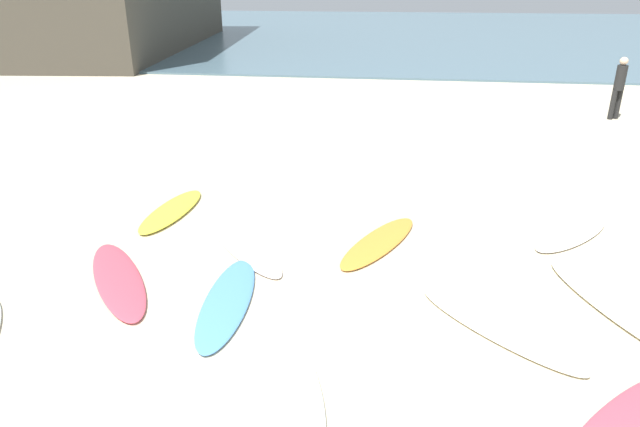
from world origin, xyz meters
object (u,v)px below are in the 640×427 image
at_px(surfboard_0, 498,328).
at_px(surfboard_6, 172,211).
at_px(surfboard_5, 227,301).
at_px(surfboard_10, 243,245).
at_px(surfboard_1, 118,279).
at_px(surfboard_9, 630,427).
at_px(surfboard_3, 379,242).
at_px(surfboard_8, 620,308).
at_px(beachgoer_near, 619,85).
at_px(surfboard_2, 292,380).
at_px(surfboard_7, 571,234).

relative_size(surfboard_0, surfboard_6, 1.10).
height_order(surfboard_5, surfboard_10, surfboard_5).
xyz_separation_m(surfboard_1, surfboard_9, (5.86, -1.94, -0.01)).
bearing_deg(surfboard_10, surfboard_9, -73.39).
bearing_deg(surfboard_10, surfboard_0, -64.29).
distance_m(surfboard_3, surfboard_8, 3.35).
xyz_separation_m(surfboard_8, beachgoer_near, (3.26, 10.51, 0.92)).
bearing_deg(surfboard_2, surfboard_3, 58.17).
distance_m(surfboard_2, surfboard_7, 5.53).
height_order(surfboard_1, surfboard_2, surfboard_2).
bearing_deg(surfboard_1, surfboard_8, -33.59).
xyz_separation_m(surfboard_0, beachgoer_near, (4.81, 11.13, 0.92)).
distance_m(surfboard_8, surfboard_10, 5.16).
height_order(surfboard_7, surfboard_9, surfboard_9).
relative_size(surfboard_2, surfboard_3, 1.02).
bearing_deg(surfboard_2, beachgoer_near, 41.19).
bearing_deg(surfboard_1, surfboard_6, 59.32).
relative_size(surfboard_0, surfboard_1, 0.95).
xyz_separation_m(surfboard_10, beachgoer_near, (8.30, 9.39, 0.92)).
xyz_separation_m(surfboard_2, surfboard_8, (3.75, 1.86, -0.01)).
relative_size(surfboard_2, surfboard_5, 0.98).
bearing_deg(surfboard_5, surfboard_7, -154.74).
xyz_separation_m(surfboard_2, surfboard_5, (-1.08, 1.39, -0.01)).
relative_size(surfboard_3, surfboard_9, 0.93).
bearing_deg(surfboard_2, surfboard_0, 10.13).
bearing_deg(surfboard_1, surfboard_0, -40.43).
bearing_deg(surfboard_6, surfboard_7, 5.12).
bearing_deg(surfboard_5, surfboard_2, 124.17).
relative_size(surfboard_5, surfboard_7, 1.15).
xyz_separation_m(surfboard_0, surfboard_7, (1.55, 2.82, -0.00)).
xyz_separation_m(surfboard_5, surfboard_7, (4.83, 2.67, -0.01)).
bearing_deg(surfboard_1, beachgoer_near, 12.89).
relative_size(surfboard_7, surfboard_10, 0.81).
height_order(surfboard_0, surfboard_9, surfboard_0).
relative_size(surfboard_5, surfboard_9, 0.96).
bearing_deg(surfboard_7, surfboard_8, -48.25).
bearing_deg(surfboard_6, surfboard_8, -13.24).
bearing_deg(surfboard_9, surfboard_7, 125.99).
bearing_deg(surfboard_2, surfboard_6, 105.60).
bearing_deg(surfboard_5, surfboard_9, 155.75).
height_order(surfboard_5, surfboard_7, surfboard_5).
relative_size(surfboard_6, surfboard_10, 0.84).
distance_m(surfboard_0, surfboard_8, 1.66).
xyz_separation_m(surfboard_5, surfboard_10, (-0.21, 1.60, -0.00)).
relative_size(surfboard_3, beachgoer_near, 1.26).
bearing_deg(surfboard_10, surfboard_7, -25.76).
bearing_deg(surfboard_7, surfboard_0, -76.97).
distance_m(surfboard_3, surfboard_10, 2.07).
relative_size(surfboard_8, beachgoer_near, 1.50).
xyz_separation_m(surfboard_2, surfboard_3, (0.75, 3.35, -0.01)).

